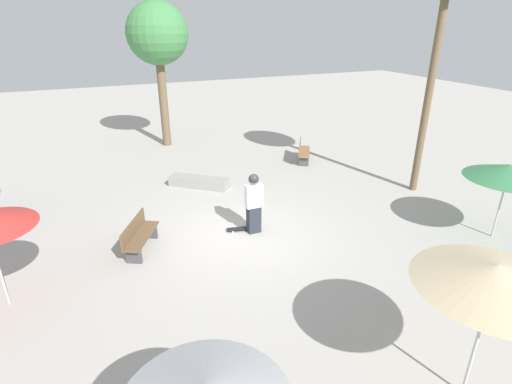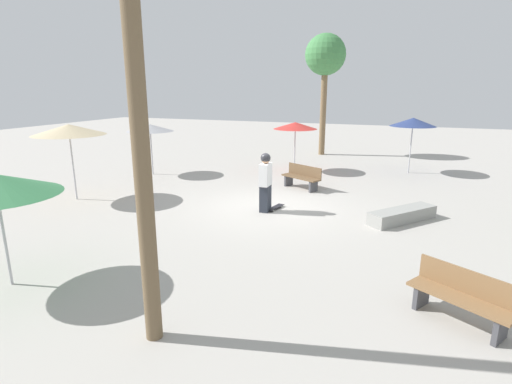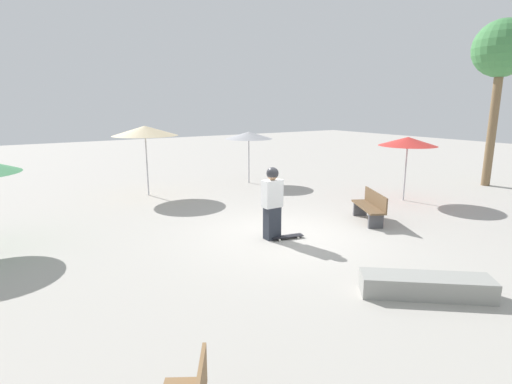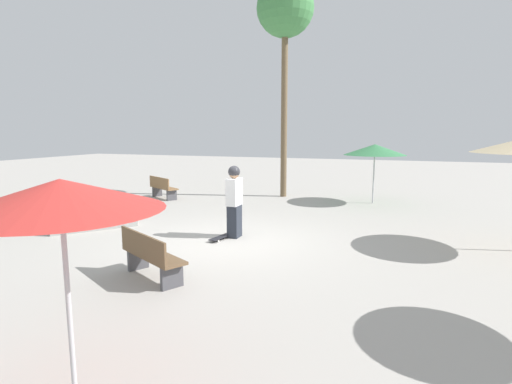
% 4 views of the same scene
% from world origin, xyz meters
% --- Properties ---
extents(ground_plane, '(60.00, 60.00, 0.00)m').
position_xyz_m(ground_plane, '(0.00, 0.00, 0.00)').
color(ground_plane, '#ADA8A0').
extents(skater_main, '(0.47, 0.29, 1.78)m').
position_xyz_m(skater_main, '(-0.44, 0.05, 0.96)').
color(skater_main, '#282D38').
rests_on(skater_main, ground_plane).
extents(skateboard, '(0.82, 0.36, 0.07)m').
position_xyz_m(skateboard, '(-0.13, -0.16, 0.06)').
color(skateboard, black).
rests_on(skateboard, ground_plane).
extents(concrete_ledge, '(2.05, 1.81, 0.36)m').
position_xyz_m(concrete_ledge, '(0.07, -3.83, 0.18)').
color(concrete_ledge, gray).
rests_on(concrete_ledge, ground_plane).
extents(bench_near, '(1.20, 1.60, 0.85)m').
position_xyz_m(bench_near, '(-4.82, -4.84, 0.43)').
color(bench_near, '#47474C').
rests_on(bench_near, ground_plane).
extents(bench_far, '(1.14, 1.62, 0.85)m').
position_xyz_m(bench_far, '(2.70, -0.24, 0.43)').
color(bench_far, '#47474C').
rests_on(bench_far, ground_plane).
extents(shade_umbrella_red, '(1.91, 1.91, 2.17)m').
position_xyz_m(shade_umbrella_red, '(5.65, 0.88, 2.01)').
color(shade_umbrella_red, '#B7B7BC').
rests_on(shade_umbrella_red, ground_plane).
extents(shade_umbrella_navy, '(1.92, 1.92, 2.38)m').
position_xyz_m(shade_umbrella_navy, '(7.11, -3.88, 2.20)').
color(shade_umbrella_navy, '#B7B7BC').
rests_on(shade_umbrella_navy, ground_plane).
extents(shade_umbrella_grey, '(1.95, 1.95, 2.13)m').
position_xyz_m(shade_umbrella_grey, '(2.82, 6.39, 1.98)').
color(shade_umbrella_grey, '#B7B7BC').
rests_on(shade_umbrella_grey, ground_plane).
extents(shade_umbrella_tan, '(2.28, 2.28, 2.49)m').
position_xyz_m(shade_umbrella_tan, '(-1.46, 6.40, 2.32)').
color(shade_umbrella_tan, '#B7B7BC').
rests_on(shade_umbrella_tan, ground_plane).
extents(palm_tree_right, '(2.14, 2.14, 6.37)m').
position_xyz_m(palm_tree_right, '(10.64, 0.74, 5.16)').
color(palm_tree_right, brown).
rests_on(palm_tree_right, ground_plane).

